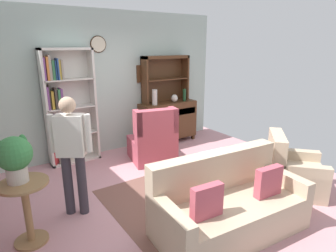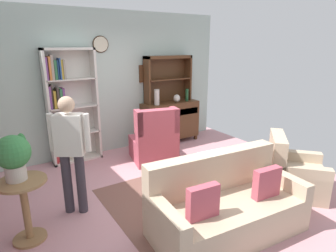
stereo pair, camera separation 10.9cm
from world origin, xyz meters
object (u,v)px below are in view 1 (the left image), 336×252
Objects in this scene: sideboard at (168,120)px; sideboard_hutch at (165,73)px; bookshelf at (65,106)px; wingback_chair at (153,142)px; potted_plant_large at (14,156)px; person_reading at (72,148)px; couch_floral at (228,206)px; armchair_floral at (292,173)px; bottle_wine at (184,95)px; vase_round at (174,98)px; vase_tall at (155,97)px; plant_stand at (27,206)px.

sideboard_hutch reaches higher than sideboard.
wingback_chair is (1.32, -0.86, -0.69)m from bookshelf.
bookshelf is 2.29m from potted_plant_large.
sideboard_hutch reaches higher than potted_plant_large.
potted_plant_large is 0.32× the size of person_reading.
couch_floral reaches higher than armchair_floral.
bookshelf is 7.60× the size of bottle_wine.
vase_round is 2.96m from armchair_floral.
vase_tall is 2.74m from person_reading.
vase_round is at bearing -53.52° from sideboard_hutch.
wingback_chair is (-0.86, -0.77, -0.13)m from sideboard.
armchair_floral is 1.46× the size of plant_stand.
person_reading is at bearing 156.79° from armchair_floral.
plant_stand is at bearing -148.30° from sideboard.
person_reading is at bearing -149.19° from vase_round.
sideboard is 1.75× the size of plant_stand.
vase_tall is 0.18× the size of couch_floral.
armchair_floral is 2.44m from wingback_chair.
vase_tall is at bearing 36.15° from person_reading.
armchair_floral is (1.50, 0.13, -0.02)m from couch_floral.
couch_floral is 2.03m from person_reading.
sideboard_hutch is 3.88m from potted_plant_large.
wingback_chair is (-0.99, -0.71, -0.62)m from vase_round.
potted_plant_large is (-3.53, 0.99, 0.75)m from armchair_floral.
person_reading is at bearing 25.29° from plant_stand.
vase_round is 0.23× the size of plant_stand.
sideboard is at bearing 11.63° from vase_tall.
plant_stand is (-3.34, -1.92, -0.55)m from vase_round.
armchair_floral is at bearing -92.22° from bottle_wine.
sideboard is 0.52m from vase_round.
person_reading reaches higher than couch_floral.
couch_floral is at bearing -28.99° from potted_plant_large.
sideboard_hutch is at bearing 32.22° from potted_plant_large.
vase_tall reaches higher than bottle_wine.
plant_stand is at bearing 151.58° from couch_floral.
person_reading is (-2.73, -1.63, -0.10)m from vase_round.
person_reading is at bearing 20.58° from potted_plant_large.
sideboard is 2.58× the size of potted_plant_large.
sideboard_hutch is at bearing 90.00° from sideboard.
bottle_wine is 0.55× the size of potted_plant_large.
couch_floral is at bearing -73.00° from bookshelf.
vase_round is 3.36m from couch_floral.
plant_stand is (-3.21, -1.98, -0.05)m from sideboard.
couch_floral is 1.72× the size of armchair_floral.
vase_tall is 1.19× the size of bottle_wine.
couch_floral is 2.32m from wingback_chair.
bottle_wine is 4.12m from plant_stand.
bookshelf is at bearing 107.00° from couch_floral.
couch_floral reaches higher than plant_stand.
plant_stand is (-3.49, 0.95, 0.17)m from armchair_floral.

